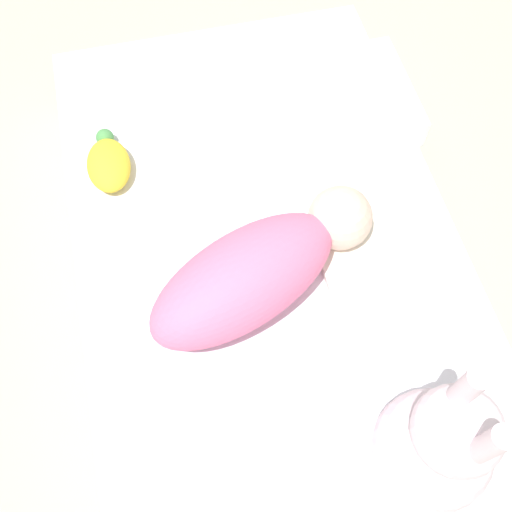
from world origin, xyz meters
The scene contains 7 objects.
ground_plane centered at (0.00, 0.00, 0.00)m, with size 12.00×12.00×0.00m, color #B2A893.
bed_mattress centered at (0.00, 0.00, 0.09)m, with size 1.31×0.80×0.18m.
burp_cloth centered at (-0.04, -0.18, 0.19)m, with size 0.24×0.17×0.02m.
swaddled_baby centered at (-0.10, 0.04, 0.26)m, with size 0.33×0.51×0.15m.
pillow centered at (0.30, -0.24, 0.22)m, with size 0.28×0.36×0.07m.
bunny_plush centered at (-0.49, -0.15, 0.32)m, with size 0.20×0.20×0.38m.
turtle_plush centered at (0.26, 0.30, 0.21)m, with size 0.18×0.10×0.06m.
Camera 1 is at (-0.60, 0.17, 1.29)m, focal length 42.00 mm.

